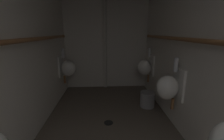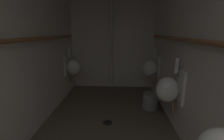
{
  "view_description": "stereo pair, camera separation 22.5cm",
  "coord_description": "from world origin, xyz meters",
  "px_view_note": "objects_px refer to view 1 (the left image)",
  "views": [
    {
      "loc": [
        -0.06,
        -0.24,
        1.36
      ],
      "look_at": [
        0.06,
        1.94,
        0.8
      ],
      "focal_mm": 24.01,
      "sensor_mm": 36.0,
      "label": 1
    },
    {
      "loc": [
        0.17,
        -0.24,
        1.36
      ],
      "look_at": [
        0.06,
        1.94,
        0.8
      ],
      "focal_mm": 24.01,
      "sensor_mm": 36.0,
      "label": 2
    }
  ],
  "objects_px": {
    "urinal_right_far": "(145,67)",
    "standpipe_back_wall": "(105,39)",
    "floor_drain": "(109,123)",
    "waste_bin": "(147,99)",
    "urinal_left_mid": "(67,68)",
    "urinal_right_mid": "(169,87)"
  },
  "relations": [
    {
      "from": "floor_drain",
      "to": "waste_bin",
      "type": "relative_size",
      "value": 0.5
    },
    {
      "from": "urinal_left_mid",
      "to": "waste_bin",
      "type": "xyz_separation_m",
      "value": [
        1.57,
        -0.59,
        -0.49
      ]
    },
    {
      "from": "urinal_left_mid",
      "to": "urinal_right_mid",
      "type": "relative_size",
      "value": 1.0
    },
    {
      "from": "urinal_right_far",
      "to": "standpipe_back_wall",
      "type": "height_order",
      "value": "standpipe_back_wall"
    },
    {
      "from": "urinal_right_far",
      "to": "waste_bin",
      "type": "relative_size",
      "value": 2.68
    },
    {
      "from": "urinal_left_mid",
      "to": "floor_drain",
      "type": "height_order",
      "value": "urinal_left_mid"
    },
    {
      "from": "urinal_left_mid",
      "to": "urinal_right_mid",
      "type": "height_order",
      "value": "same"
    },
    {
      "from": "urinal_right_far",
      "to": "floor_drain",
      "type": "bearing_deg",
      "value": -127.81
    },
    {
      "from": "standpipe_back_wall",
      "to": "waste_bin",
      "type": "distance_m",
      "value": 1.65
    },
    {
      "from": "urinal_left_mid",
      "to": "waste_bin",
      "type": "relative_size",
      "value": 2.68
    },
    {
      "from": "urinal_left_mid",
      "to": "floor_drain",
      "type": "relative_size",
      "value": 5.39
    },
    {
      "from": "urinal_right_far",
      "to": "waste_bin",
      "type": "height_order",
      "value": "urinal_right_far"
    },
    {
      "from": "urinal_right_far",
      "to": "floor_drain",
      "type": "relative_size",
      "value": 5.39
    },
    {
      "from": "urinal_right_far",
      "to": "standpipe_back_wall",
      "type": "distance_m",
      "value": 1.12
    },
    {
      "from": "standpipe_back_wall",
      "to": "floor_drain",
      "type": "height_order",
      "value": "standpipe_back_wall"
    },
    {
      "from": "floor_drain",
      "to": "waste_bin",
      "type": "bearing_deg",
      "value": 33.9
    },
    {
      "from": "urinal_left_mid",
      "to": "floor_drain",
      "type": "xyz_separation_m",
      "value": [
        0.84,
        -1.09,
        -0.62
      ]
    },
    {
      "from": "urinal_right_far",
      "to": "waste_bin",
      "type": "xyz_separation_m",
      "value": [
        -0.09,
        -0.57,
        -0.49
      ]
    },
    {
      "from": "urinal_right_far",
      "to": "urinal_left_mid",
      "type": "bearing_deg",
      "value": 179.39
    },
    {
      "from": "urinal_right_mid",
      "to": "floor_drain",
      "type": "bearing_deg",
      "value": 170.9
    },
    {
      "from": "urinal_right_mid",
      "to": "urinal_right_far",
      "type": "bearing_deg",
      "value": 90.0
    },
    {
      "from": "waste_bin",
      "to": "urinal_left_mid",
      "type": "bearing_deg",
      "value": 159.36
    }
  ]
}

